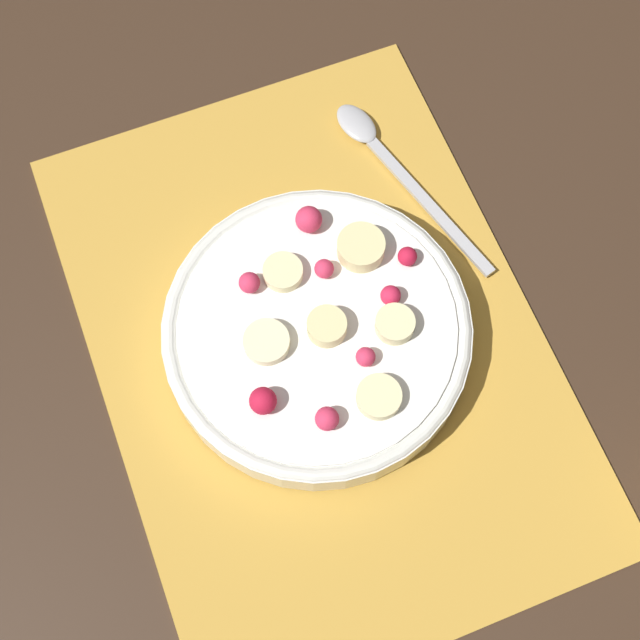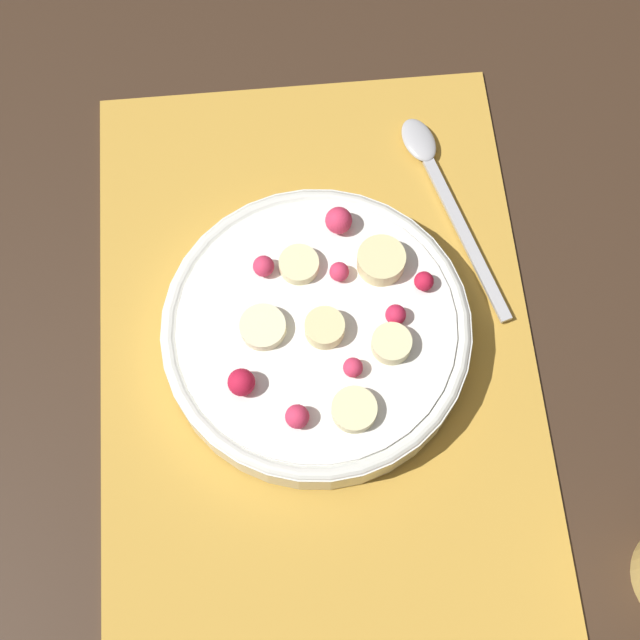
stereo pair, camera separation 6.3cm
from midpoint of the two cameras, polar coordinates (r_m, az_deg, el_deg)
The scene contains 4 objects.
ground_plane at distance 0.68m, azimuth 2.44°, elevation -1.83°, with size 3.00×3.00×0.00m, color #382619.
placemat at distance 0.67m, azimuth 2.45°, elevation -1.75°, with size 0.46×0.33×0.01m.
fruit_bowl at distance 0.65m, azimuth 2.80°, elevation -0.97°, with size 0.23×0.23×0.05m.
spoon at distance 0.73m, azimuth 9.95°, elevation 8.70°, with size 0.19×0.07×0.01m.
Camera 2 is at (0.22, -0.02, 0.64)m, focal length 50.00 mm.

